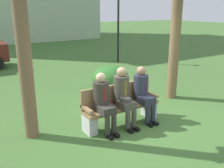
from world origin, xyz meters
name	(u,v)px	position (x,y,z in m)	size (l,w,h in m)	color
ground_plane	(137,121)	(0.00, 0.00, 0.00)	(80.00, 80.00, 0.00)	#40682F
park_bench	(120,106)	(-0.39, 0.14, 0.42)	(1.83, 0.44, 0.90)	#99754C
seated_man_left	(103,100)	(-0.90, 0.01, 0.71)	(0.34, 0.72, 1.27)	#38332D
seated_man_middle	(124,94)	(-0.39, 0.01, 0.74)	(0.34, 0.72, 1.33)	#4C473D
seated_man_right	(143,91)	(0.16, 0.01, 0.71)	(0.34, 0.72, 1.28)	#2D3342
shrub_near_bench	(111,78)	(0.80, 2.45, 0.38)	(1.22, 1.12, 0.76)	#2E6D2B
street_lamp	(118,16)	(3.44, 5.97, 2.18)	(0.24, 0.24, 3.56)	black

